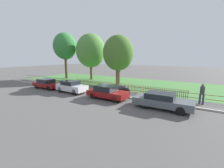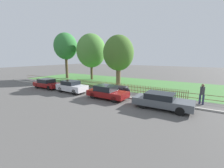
{
  "view_description": "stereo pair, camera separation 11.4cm",
  "coord_description": "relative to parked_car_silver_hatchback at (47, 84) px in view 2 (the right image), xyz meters",
  "views": [
    {
      "loc": [
        8.43,
        -13.32,
        4.1
      ],
      "look_at": [
        -0.25,
        0.93,
        1.1
      ],
      "focal_mm": 24.0,
      "sensor_mm": 36.0,
      "label": 1
    },
    {
      "loc": [
        8.53,
        -13.26,
        4.1
      ],
      "look_at": [
        -0.25,
        0.93,
        1.1
      ],
      "focal_mm": 24.0,
      "sensor_mm": 36.0,
      "label": 2
    }
  ],
  "objects": [
    {
      "name": "ground_plane",
      "position": [
        9.14,
        1.12,
        -0.64
      ],
      "size": [
        120.0,
        120.0,
        0.0
      ],
      "primitive_type": "plane",
      "color": "#565451"
    },
    {
      "name": "kerb_stone",
      "position": [
        9.14,
        1.22,
        -0.58
      ],
      "size": [
        41.56,
        0.2,
        0.12
      ],
      "primitive_type": "cube",
      "color": "#B2ADA3",
      "rests_on": "ground"
    },
    {
      "name": "grass_strip",
      "position": [
        9.14,
        9.41,
        -0.63
      ],
      "size": [
        41.56,
        11.28,
        0.01
      ],
      "primitive_type": "cube",
      "color": "#477F3D",
      "rests_on": "ground"
    },
    {
      "name": "park_fence",
      "position": [
        9.14,
        3.78,
        -0.17
      ],
      "size": [
        41.56,
        0.05,
        0.93
      ],
      "color": "brown",
      "rests_on": "ground"
    },
    {
      "name": "parked_car_silver_hatchback",
      "position": [
        0.0,
        0.0,
        0.0
      ],
      "size": [
        4.05,
        1.71,
        1.24
      ],
      "rotation": [
        0.0,
        0.0,
        0.01
      ],
      "color": "maroon",
      "rests_on": "ground"
    },
    {
      "name": "parked_car_black_saloon",
      "position": [
        4.56,
        0.01,
        0.07
      ],
      "size": [
        3.89,
        1.78,
        1.38
      ],
      "rotation": [
        0.0,
        0.0,
        -0.04
      ],
      "color": "silver",
      "rests_on": "ground"
    },
    {
      "name": "parked_car_navy_estate",
      "position": [
        9.59,
        -0.01,
        0.04
      ],
      "size": [
        4.09,
        1.91,
        1.33
      ],
      "rotation": [
        0.0,
        0.0,
        -0.02
      ],
      "color": "maroon",
      "rests_on": "ground"
    },
    {
      "name": "parked_car_red_compact",
      "position": [
        14.99,
        -0.18,
        0.03
      ],
      "size": [
        4.58,
        1.85,
        1.28
      ],
      "rotation": [
        0.0,
        0.0,
        -0.0
      ],
      "color": "#51565B",
      "rests_on": "ground"
    },
    {
      "name": "covered_motorcycle",
      "position": [
        10.28,
        1.9,
        0.02
      ],
      "size": [
        2.02,
        0.92,
        1.07
      ],
      "rotation": [
        0.0,
        0.0,
        0.02
      ],
      "color": "black",
      "rests_on": "ground"
    },
    {
      "name": "tree_nearest_kerb",
      "position": [
        -5.25,
        8.1,
        5.47
      ],
      "size": [
        4.35,
        4.35,
        8.66
      ],
      "color": "brown",
      "rests_on": "ground"
    },
    {
      "name": "tree_behind_motorcycle",
      "position": [
        -0.14,
        9.45,
        4.59
      ],
      "size": [
        5.26,
        5.26,
        8.27
      ],
      "color": "brown",
      "rests_on": "ground"
    },
    {
      "name": "tree_mid_park",
      "position": [
        6.61,
        7.54,
        4.03
      ],
      "size": [
        4.53,
        4.53,
        7.31
      ],
      "color": "brown",
      "rests_on": "ground"
    },
    {
      "name": "pedestrian_near_fence",
      "position": [
        17.68,
        2.74,
        0.39
      ],
      "size": [
        0.45,
        0.45,
        1.83
      ],
      "rotation": [
        0.0,
        0.0,
        2.9
      ],
      "color": "#2D3351",
      "rests_on": "ground"
    }
  ]
}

